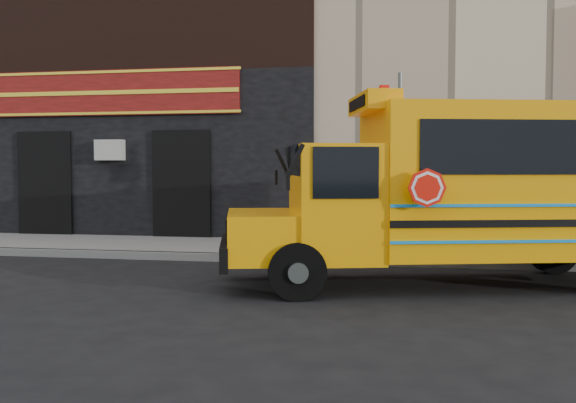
# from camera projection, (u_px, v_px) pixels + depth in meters

# --- Properties ---
(ground) EXTENTS (120.00, 120.00, 0.00)m
(ground) POSITION_uv_depth(u_px,v_px,m) (262.00, 288.00, 9.66)
(ground) COLOR black
(ground) RESTS_ON ground
(curb) EXTENTS (40.00, 0.20, 0.15)m
(curb) POSITION_uv_depth(u_px,v_px,m) (292.00, 259.00, 12.21)
(curb) COLOR gray
(curb) RESTS_ON ground
(sidewalk) EXTENTS (40.00, 3.00, 0.15)m
(sidewalk) POSITION_uv_depth(u_px,v_px,m) (304.00, 249.00, 13.68)
(sidewalk) COLOR gray
(sidewalk) RESTS_ON ground
(building) EXTENTS (20.00, 10.70, 12.00)m
(building) POSITION_uv_depth(u_px,v_px,m) (336.00, 27.00, 19.61)
(building) COLOR beige
(building) RESTS_ON sidewalk
(school_bus) EXTENTS (7.21, 3.83, 2.92)m
(school_bus) POSITION_uv_depth(u_px,v_px,m) (474.00, 188.00, 9.87)
(school_bus) COLOR black
(school_bus) RESTS_ON ground
(sign_pole) EXTENTS (0.08, 0.31, 3.58)m
(sign_pole) POSITION_uv_depth(u_px,v_px,m) (399.00, 160.00, 11.95)
(sign_pole) COLOR #48514B
(sign_pole) RESTS_ON ground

